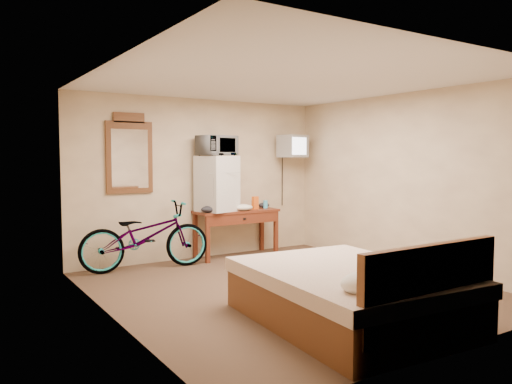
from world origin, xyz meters
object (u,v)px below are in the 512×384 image
desk (238,218)px  crt_television (293,146)px  bed (353,294)px  bicycle (145,236)px  blue_cup (265,204)px  microwave (217,146)px  wall_mirror (129,154)px  mini_fridge (217,184)px

desk → crt_television: bearing=1.2°
bed → bicycle: bearing=104.3°
bed → blue_cup: bearing=69.4°
desk → microwave: (-0.35, 0.03, 1.14)m
desk → bed: size_ratio=0.60×
microwave → bicycle: 1.77m
wall_mirror → bicycle: bearing=-76.1°
desk → bed: (-0.73, -3.37, -0.34)m
bicycle → blue_cup: bearing=-81.3°
mini_fridge → blue_cup: bearing=-2.5°
blue_cup → bed: 3.63m
blue_cup → bicycle: 2.13m
microwave → bicycle: microwave is taller
blue_cup → crt_television: size_ratio=0.22×
desk → bed: bearing=-102.2°
desk → wall_mirror: size_ratio=1.17×
desk → bed: 3.46m
wall_mirror → bed: wall_mirror is taller
crt_television → bicycle: crt_television is taller
mini_fridge → blue_cup: 0.96m
blue_cup → bed: bed is taller
blue_cup → wall_mirror: (-2.19, 0.28, 0.82)m
crt_television → microwave: bearing=179.7°
desk → blue_cup: (0.53, -0.01, 0.18)m
microwave → crt_television: 1.46m
desk → wall_mirror: bearing=170.6°
mini_fridge → blue_cup: (0.88, -0.04, -0.37)m
blue_cup → crt_television: (0.58, 0.03, 0.96)m
bicycle → bed: size_ratio=0.81×
blue_cup → wall_mirror: bearing=172.7°
crt_television → bed: 4.13m
microwave → blue_cup: size_ratio=4.33×
wall_mirror → bed: bearing=-75.8°
microwave → crt_television: bearing=-13.2°
mini_fridge → bicycle: bearing=-174.7°
desk → crt_television: (1.11, 0.02, 1.14)m
crt_television → bicycle: 2.97m
blue_cup → wall_mirror: 2.35m
blue_cup → bicycle: bicycle is taller
bed → microwave: bearing=83.7°
blue_cup → bicycle: (-2.10, -0.08, -0.33)m
desk → mini_fridge: size_ratio=1.58×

